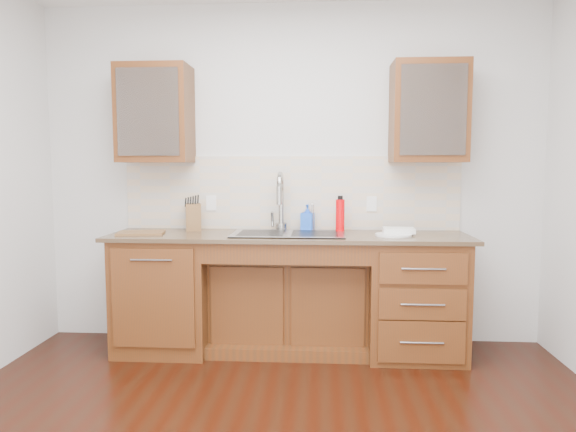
# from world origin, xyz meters

# --- Properties ---
(wall_back) EXTENTS (4.00, 0.10, 2.70)m
(wall_back) POSITION_xyz_m (0.00, 1.80, 1.35)
(wall_back) COLOR silver
(wall_back) RESTS_ON ground
(wall_front) EXTENTS (4.00, 0.10, 2.70)m
(wall_front) POSITION_xyz_m (0.00, -1.80, 1.35)
(wall_front) COLOR silver
(wall_front) RESTS_ON ground
(base_cabinet_left) EXTENTS (0.70, 0.62, 0.88)m
(base_cabinet_left) POSITION_xyz_m (-0.95, 1.44, 0.44)
(base_cabinet_left) COLOR #593014
(base_cabinet_left) RESTS_ON ground
(base_cabinet_center) EXTENTS (1.20, 0.44, 0.70)m
(base_cabinet_center) POSITION_xyz_m (0.00, 1.53, 0.35)
(base_cabinet_center) COLOR #593014
(base_cabinet_center) RESTS_ON ground
(base_cabinet_right) EXTENTS (0.70, 0.62, 0.88)m
(base_cabinet_right) POSITION_xyz_m (0.95, 1.44, 0.44)
(base_cabinet_right) COLOR #593014
(base_cabinet_right) RESTS_ON ground
(countertop) EXTENTS (2.70, 0.65, 0.03)m
(countertop) POSITION_xyz_m (0.00, 1.43, 0.90)
(countertop) COLOR #84705B
(countertop) RESTS_ON base_cabinet_left
(backsplash) EXTENTS (2.70, 0.02, 0.59)m
(backsplash) POSITION_xyz_m (0.00, 1.74, 1.21)
(backsplash) COLOR beige
(backsplash) RESTS_ON wall_back
(sink) EXTENTS (0.84, 0.46, 0.19)m
(sink) POSITION_xyz_m (0.00, 1.41, 0.83)
(sink) COLOR #9E9EA5
(sink) RESTS_ON countertop
(faucet) EXTENTS (0.04, 0.04, 0.40)m
(faucet) POSITION_xyz_m (-0.07, 1.64, 1.11)
(faucet) COLOR #999993
(faucet) RESTS_ON countertop
(filter_tap) EXTENTS (0.02, 0.02, 0.24)m
(filter_tap) POSITION_xyz_m (0.18, 1.65, 1.03)
(filter_tap) COLOR #999993
(filter_tap) RESTS_ON countertop
(upper_cabinet_left) EXTENTS (0.55, 0.34, 0.75)m
(upper_cabinet_left) POSITION_xyz_m (-1.05, 1.58, 1.83)
(upper_cabinet_left) COLOR #593014
(upper_cabinet_left) RESTS_ON wall_back
(upper_cabinet_right) EXTENTS (0.55, 0.34, 0.75)m
(upper_cabinet_right) POSITION_xyz_m (1.05, 1.58, 1.83)
(upper_cabinet_right) COLOR #593014
(upper_cabinet_right) RESTS_ON wall_back
(outlet_left) EXTENTS (0.08, 0.01, 0.12)m
(outlet_left) POSITION_xyz_m (-0.65, 1.73, 1.12)
(outlet_left) COLOR white
(outlet_left) RESTS_ON backsplash
(outlet_right) EXTENTS (0.08, 0.01, 0.12)m
(outlet_right) POSITION_xyz_m (0.65, 1.73, 1.12)
(outlet_right) COLOR white
(outlet_right) RESTS_ON backsplash
(soap_bottle) EXTENTS (0.11, 0.12, 0.21)m
(soap_bottle) POSITION_xyz_m (0.14, 1.66, 1.01)
(soap_bottle) COLOR blue
(soap_bottle) RESTS_ON countertop
(water_bottle) EXTENTS (0.08, 0.08, 0.25)m
(water_bottle) POSITION_xyz_m (0.39, 1.57, 1.04)
(water_bottle) COLOR #EA0006
(water_bottle) RESTS_ON countertop
(plate) EXTENTS (0.30, 0.30, 0.01)m
(plate) POSITION_xyz_m (0.78, 1.38, 0.92)
(plate) COLOR white
(plate) RESTS_ON countertop
(dish_towel) EXTENTS (0.23, 0.17, 0.04)m
(dish_towel) POSITION_xyz_m (0.83, 1.45, 0.94)
(dish_towel) COLOR silver
(dish_towel) RESTS_ON plate
(knife_block) EXTENTS (0.16, 0.21, 0.21)m
(knife_block) POSITION_xyz_m (-0.78, 1.63, 1.02)
(knife_block) COLOR #A57439
(knife_block) RESTS_ON countertop
(cutting_board) EXTENTS (0.38, 0.30, 0.02)m
(cutting_board) POSITION_xyz_m (-1.12, 1.38, 0.92)
(cutting_board) COLOR olive
(cutting_board) RESTS_ON countertop
(cup_left_a) EXTENTS (0.15, 0.15, 0.10)m
(cup_left_a) POSITION_xyz_m (-1.21, 1.58, 1.78)
(cup_left_a) COLOR white
(cup_left_a) RESTS_ON upper_cabinet_left
(cup_left_b) EXTENTS (0.11, 0.11, 0.10)m
(cup_left_b) POSITION_xyz_m (-0.91, 1.58, 1.78)
(cup_left_b) COLOR white
(cup_left_b) RESTS_ON upper_cabinet_left
(cup_right_a) EXTENTS (0.17, 0.17, 0.11)m
(cup_right_a) POSITION_xyz_m (0.90, 1.58, 1.78)
(cup_right_a) COLOR white
(cup_right_a) RESTS_ON upper_cabinet_right
(cup_right_b) EXTENTS (0.12, 0.12, 0.09)m
(cup_right_b) POSITION_xyz_m (1.17, 1.58, 1.77)
(cup_right_b) COLOR silver
(cup_right_b) RESTS_ON upper_cabinet_right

